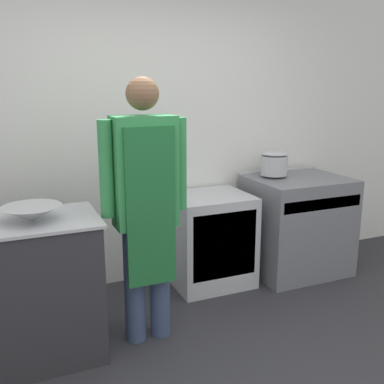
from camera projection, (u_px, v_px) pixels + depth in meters
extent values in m
cube|color=white|center=(147.00, 130.00, 3.88)|extent=(8.00, 0.05, 2.70)
cube|color=#2D2D33|center=(13.00, 295.00, 2.80)|extent=(1.06, 0.58, 0.91)
cube|color=#B2B5BC|center=(5.00, 224.00, 2.70)|extent=(1.10, 0.61, 0.02)
cube|color=slate|center=(297.00, 225.00, 4.21)|extent=(0.87, 0.71, 0.90)
cube|color=#B2B5BC|center=(322.00, 204.00, 3.84)|extent=(0.80, 0.03, 0.10)
cube|color=#B2B5BC|center=(278.00, 170.00, 4.40)|extent=(0.87, 0.03, 0.02)
cube|color=silver|center=(209.00, 239.00, 3.96)|extent=(0.68, 0.60, 0.81)
cube|color=silver|center=(225.00, 246.00, 3.69)|extent=(0.57, 0.02, 0.56)
cylinder|color=#38476B|center=(134.00, 285.00, 3.05)|extent=(0.14, 0.14, 0.82)
cylinder|color=#38476B|center=(160.00, 280.00, 3.12)|extent=(0.14, 0.14, 0.82)
cube|color=#338C4C|center=(144.00, 172.00, 2.90)|extent=(0.40, 0.22, 0.72)
cube|color=#1E6633|center=(151.00, 209.00, 2.84)|extent=(0.32, 0.02, 1.04)
cylinder|color=#338C4C|center=(106.00, 169.00, 2.80)|extent=(0.09, 0.09, 0.62)
cylinder|color=#338C4C|center=(180.00, 164.00, 2.99)|extent=(0.09, 0.09, 0.62)
sphere|color=brown|center=(142.00, 94.00, 2.78)|extent=(0.21, 0.21, 0.21)
cone|color=#B2B5BC|center=(32.00, 214.00, 2.71)|extent=(0.36, 0.36, 0.09)
cylinder|color=#B2B5BC|center=(274.00, 165.00, 4.11)|extent=(0.25, 0.25, 0.18)
ellipsoid|color=#B2B5BC|center=(275.00, 154.00, 4.09)|extent=(0.24, 0.24, 0.04)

